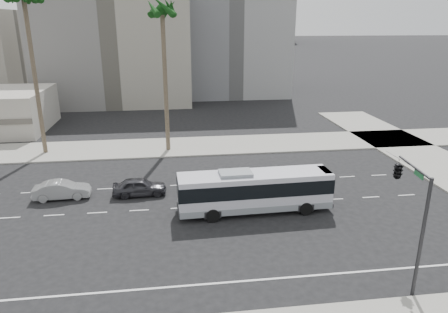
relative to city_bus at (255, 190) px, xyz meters
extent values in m
plane|color=black|center=(-2.37, 1.20, -1.67)|extent=(700.00, 700.00, 0.00)
cube|color=gray|center=(-2.37, 16.70, -1.59)|extent=(120.00, 7.00, 0.15)
cube|color=gray|center=(-14.37, 46.20, 7.33)|extent=(24.00, 18.00, 18.00)
cube|color=slate|center=(5.63, 53.20, 11.33)|extent=(20.00, 20.00, 26.00)
cube|color=#B5B3AA|center=(-4.37, 251.20, 20.33)|extent=(42.00, 42.00, 44.00)
cube|color=silver|center=(0.00, 0.00, 0.04)|extent=(11.06, 2.76, 2.46)
cube|color=black|center=(0.00, 0.00, 0.37)|extent=(11.12, 2.82, 1.04)
cube|color=gray|center=(0.00, 0.00, -1.05)|extent=(11.08, 2.80, 0.47)
cube|color=gray|center=(-1.42, 0.00, 1.36)|extent=(2.32, 1.59, 0.28)
cube|color=#262628|center=(5.21, 0.00, 1.13)|extent=(0.62, 1.72, 0.28)
cylinder|color=black|center=(3.50, -1.21, -1.19)|extent=(0.95, 0.28, 0.95)
cylinder|color=black|center=(3.50, 1.21, -1.19)|extent=(0.95, 0.28, 0.95)
cylinder|color=black|center=(-3.22, -1.21, -1.19)|extent=(0.95, 0.28, 0.95)
cylinder|color=black|center=(-3.22, 1.21, -1.19)|extent=(0.95, 0.28, 0.95)
imported|color=#2F2F34|center=(-8.47, 4.07, -0.95)|extent=(1.85, 4.27, 1.43)
imported|color=gray|center=(-14.46, 4.23, -0.96)|extent=(1.75, 4.36, 1.41)
cylinder|color=#262628|center=(5.98, -10.60, 1.54)|extent=(0.19, 0.19, 6.41)
cylinder|color=#262628|center=(6.17, -8.90, 4.64)|extent=(0.51, 3.41, 0.13)
imported|color=#262628|center=(6.36, -7.20, 3.89)|extent=(2.97, 0.94, 1.18)
cube|color=#19592D|center=(6.12, -9.41, 4.44)|extent=(0.15, 0.96, 0.27)
cylinder|color=brown|center=(-6.18, 15.66, 5.37)|extent=(0.39, 0.39, 14.08)
cylinder|color=brown|center=(-18.95, 16.34, 6.04)|extent=(0.48, 0.48, 15.40)
camera|label=1|loc=(-5.78, -26.68, 11.59)|focal=32.87mm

